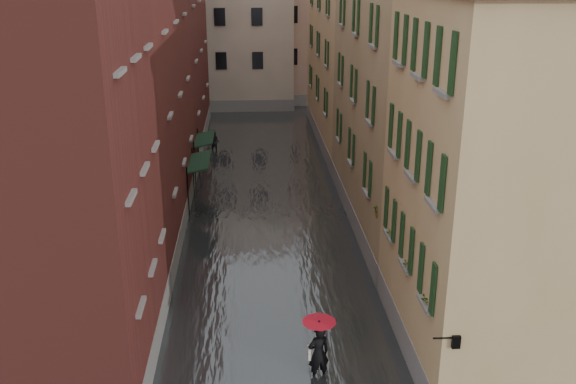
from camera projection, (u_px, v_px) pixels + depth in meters
name	position (u px, v px, depth m)	size (l,w,h in m)	color
ground	(278.00, 324.00, 23.02)	(120.00, 120.00, 0.00)	#575659
floodwater	(266.00, 196.00, 35.18)	(10.00, 60.00, 0.20)	#3E4245
building_left_near	(38.00, 173.00, 18.51)	(6.00, 8.00, 13.00)	maroon
building_left_mid	(112.00, 103.00, 28.91)	(6.00, 14.00, 12.50)	#581F1C
building_left_far	(155.00, 45.00, 42.73)	(6.00, 16.00, 14.00)	maroon
building_right_near	(508.00, 188.00, 19.60)	(6.00, 8.00, 11.50)	tan
building_right_mid	(418.00, 93.00, 29.67)	(6.00, 14.00, 13.00)	tan
building_right_far	(362.00, 61.00, 43.99)	(6.00, 16.00, 11.50)	tan
building_end_cream	(222.00, 30.00, 56.27)	(12.00, 9.00, 13.00)	beige
building_end_pink	(321.00, 33.00, 58.86)	(10.00, 9.00, 12.00)	tan
awning_near	(199.00, 163.00, 33.00)	(1.09, 3.41, 2.80)	#15301E
awning_far	(204.00, 140.00, 37.15)	(1.09, 3.10, 2.80)	#15301E
wall_lantern	(455.00, 341.00, 16.62)	(0.71, 0.22, 0.35)	black
window_planters	(402.00, 242.00, 21.26)	(0.59, 7.92, 0.84)	brown
pedestrian_main	(319.00, 344.00, 19.54)	(1.06, 1.06, 2.06)	black
pedestrian_far	(214.00, 142.00, 43.12)	(0.73, 0.57, 1.51)	black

